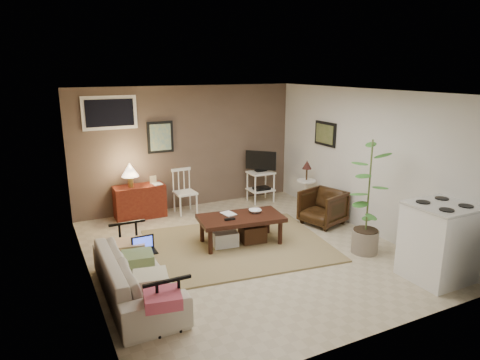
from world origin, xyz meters
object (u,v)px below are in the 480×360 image
side_table (306,179)px  armchair (323,206)px  spindle_chair (185,193)px  tv_stand (261,175)px  sofa (136,268)px  red_console (139,199)px  stove (439,242)px  potted_plant (369,193)px  coffee_table (240,228)px

side_table → armchair: bearing=-104.6°
spindle_chair → tv_stand: (1.66, -0.02, 0.17)m
sofa → tv_stand: size_ratio=1.79×
red_console → stove: red_console is taller
spindle_chair → stove: (2.11, -4.02, 0.12)m
side_table → stove: (-0.11, -3.16, -0.09)m
red_console → spindle_chair: red_console is taller
armchair → potted_plant: 1.42m
spindle_chair → stove: size_ratio=0.82×
armchair → potted_plant: bearing=-23.7°
red_console → stove: bearing=-54.5°
sofa → potted_plant: 3.45m
spindle_chair → armchair: (2.00, -1.68, -0.06)m
coffee_table → potted_plant: (1.55, -1.12, 0.66)m
red_console → tv_stand: 2.53m
coffee_table → stove: (1.84, -2.17, 0.24)m
side_table → armchair: (-0.22, -0.83, -0.27)m
spindle_chair → tv_stand: tv_stand is taller
spindle_chair → side_table: side_table is taller
tv_stand → stove: tv_stand is taller
tv_stand → armchair: bearing=-78.5°
side_table → stove: size_ratio=0.95×
sofa → tv_stand: tv_stand is taller
red_console → tv_stand: bearing=-3.4°
stove → potted_plant: bearing=105.0°
coffee_table → potted_plant: size_ratio=0.79×
tv_stand → armchair: size_ratio=1.57×
spindle_chair → potted_plant: 3.52m
coffee_table → side_table: size_ratio=1.41×
side_table → potted_plant: 2.17m
sofa → side_table: (3.79, 1.87, 0.24)m
red_console → stove: size_ratio=1.02×
spindle_chair → potted_plant: size_ratio=0.49×
armchair → spindle_chair: bearing=-146.1°
side_table → coffee_table: bearing=-152.9°
spindle_chair → potted_plant: (1.82, -2.96, 0.54)m
sofa → armchair: 3.72m
red_console → armchair: red_console is taller
sofa → tv_stand: (3.24, 2.70, 0.19)m
potted_plant → coffee_table: bearing=144.2°
sofa → stove: (3.68, -1.29, 0.14)m
side_table → stove: bearing=-91.9°
spindle_chair → side_table: (2.22, -0.85, 0.21)m
potted_plant → stove: potted_plant is taller
tv_stand → armchair: (0.34, -1.67, -0.23)m
side_table → potted_plant: bearing=-100.5°
armchair → stove: size_ratio=0.65×
spindle_chair → stove: 4.54m
red_console → coffee_table: bearing=-60.3°
spindle_chair → coffee_table: bearing=-81.6°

